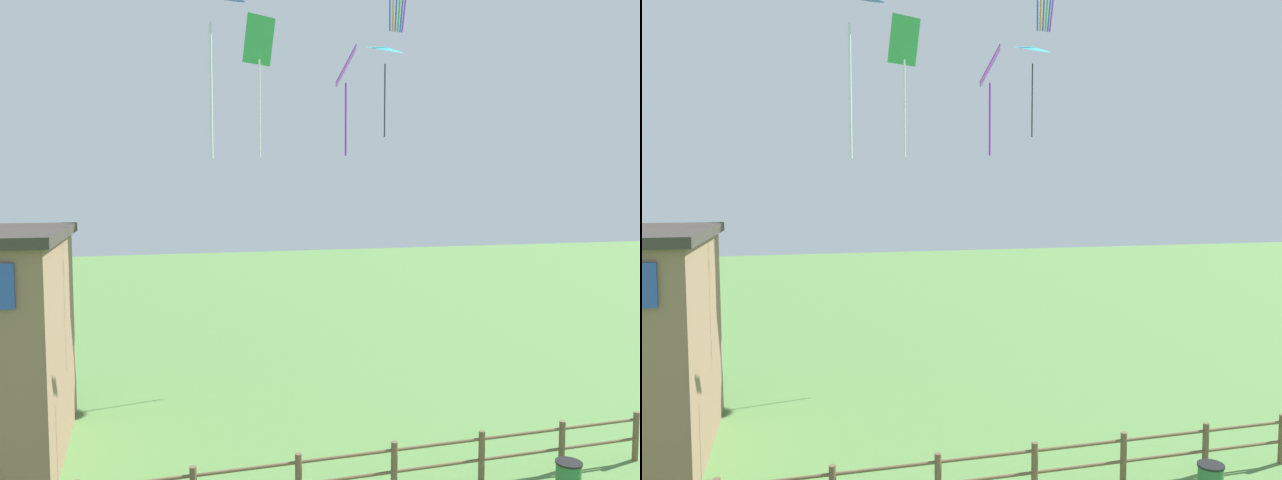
# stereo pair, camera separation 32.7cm
# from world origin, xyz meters

# --- Properties ---
(wooden_fence) EXTENTS (14.72, 0.14, 1.18)m
(wooden_fence) POSITION_xyz_m (-0.00, 6.86, 0.67)
(wooden_fence) COLOR brown
(wooden_fence) RESTS_ON ground_plane
(kite_green_diamond) EXTENTS (0.99, 0.69, 3.95)m
(kite_green_diamond) POSITION_xyz_m (-0.61, 12.87, 10.29)
(kite_green_diamond) COLOR green
(kite_purple_streamer) EXTENTS (0.75, 0.91, 2.82)m
(kite_purple_streamer) POSITION_xyz_m (1.32, 10.93, 9.41)
(kite_purple_streamer) COLOR purple
(kite_cyan_delta) EXTENTS (1.64, 1.62, 3.39)m
(kite_cyan_delta) POSITION_xyz_m (4.59, 16.20, 11.45)
(kite_cyan_delta) COLOR #2DB2C6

